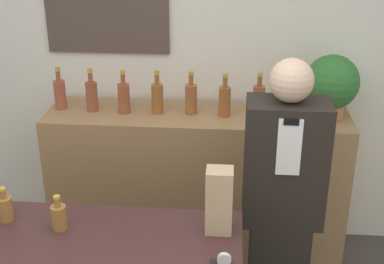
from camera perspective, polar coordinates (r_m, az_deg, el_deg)
name	(u,v)px	position (r m, az deg, el deg)	size (l,w,h in m)	color
back_wall	(182,49)	(3.53, -1.06, 8.88)	(5.20, 0.09, 2.70)	silver
back_shelf	(197,185)	(3.56, 0.50, -5.67)	(1.90, 0.47, 1.02)	#9E754C
shopkeeper	(281,209)	(2.80, 9.52, -8.12)	(0.40, 0.25, 1.59)	black
potted_plant	(332,84)	(3.32, 14.67, 4.96)	(0.33, 0.33, 0.39)	#B27047
paper_bag	(219,201)	(2.32, 2.92, -7.33)	(0.12, 0.10, 0.30)	tan
tape_dispenser	(222,264)	(2.17, 3.23, -13.87)	(0.09, 0.06, 0.07)	black
counter_bottle_1	(5,208)	(2.57, -19.29, -7.65)	(0.07, 0.07, 0.17)	olive
counter_bottle_2	(59,216)	(2.44, -14.02, -8.73)	(0.07, 0.07, 0.17)	#96622F
shelf_bottle_0	(60,94)	(3.49, -13.91, 4.01)	(0.07, 0.07, 0.27)	brown
shelf_bottle_1	(92,95)	(3.42, -10.65, 3.88)	(0.07, 0.07, 0.27)	brown
shelf_bottle_2	(124,97)	(3.35, -7.28, 3.71)	(0.07, 0.07, 0.27)	brown
shelf_bottle_3	(157,98)	(3.33, -3.71, 3.69)	(0.07, 0.07, 0.27)	brown
shelf_bottle_4	(191,98)	(3.31, -0.10, 3.66)	(0.07, 0.07, 0.27)	brown
shelf_bottle_5	(225,100)	(3.28, 3.50, 3.40)	(0.07, 0.07, 0.27)	brown
shelf_bottle_6	(259,99)	(3.32, 7.13, 3.48)	(0.07, 0.07, 0.27)	brown
shelf_bottle_7	(293,101)	(3.32, 10.74, 3.28)	(0.07, 0.07, 0.27)	brown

